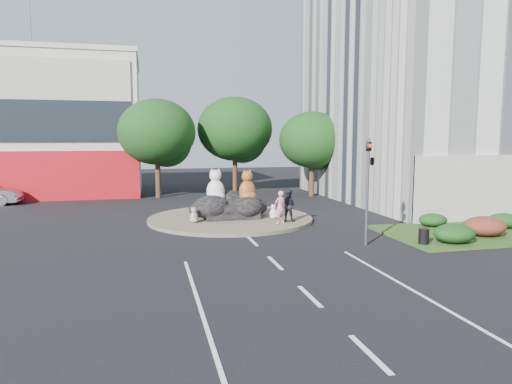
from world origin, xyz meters
TOP-DOWN VIEW (x-y plane):
  - ground at (0.00, 0.00)m, footprint 120.00×120.00m
  - roundabout_island at (0.00, 10.00)m, footprint 10.00×10.00m
  - rock_plinth at (0.00, 10.00)m, footprint 3.20×2.60m
  - grass_verge at (12.00, 3.00)m, footprint 10.00×6.00m
  - tree_left at (-3.93, 22.06)m, footprint 6.46×6.46m
  - tree_mid at (3.07, 24.06)m, footprint 6.84×6.84m
  - tree_right at (9.07, 20.06)m, footprint 5.70×5.70m
  - hedge_near_green at (9.00, 1.00)m, footprint 2.00×1.60m
  - hedge_red at (11.50, 2.00)m, footprint 2.20×1.76m
  - hedge_mid_green at (14.00, 3.50)m, footprint 1.80×1.44m
  - hedge_back_green at (10.50, 4.80)m, footprint 1.60×1.28m
  - traffic_light at (5.10, 2.00)m, footprint 0.44×1.24m
  - street_lamp at (12.82, 8.00)m, footprint 2.34×0.22m
  - cat_white at (-0.87, 10.18)m, footprint 1.48×1.35m
  - cat_tabby at (1.05, 9.93)m, footprint 1.47×1.36m
  - kitten_calico at (-2.37, 8.66)m, footprint 0.64×0.59m
  - kitten_white at (2.42, 8.88)m, footprint 0.58×0.51m
  - pedestrian_pink at (2.33, 7.15)m, footprint 0.78×0.63m
  - pedestrian_dark at (3.02, 7.85)m, footprint 1.14×1.08m
  - litter_bin at (7.50, 1.16)m, footprint 0.57×0.57m

SIDE VIEW (x-z plane):
  - ground at x=0.00m, z-range 0.00..0.00m
  - grass_verge at x=12.00m, z-range 0.00..0.12m
  - roundabout_island at x=0.00m, z-range 0.00..0.20m
  - litter_bin at x=7.50m, z-range 0.12..0.84m
  - hedge_back_green at x=10.50m, z-range 0.12..0.84m
  - hedge_mid_green at x=14.00m, z-range 0.12..0.93m
  - hedge_near_green at x=9.00m, z-range 0.12..1.02m
  - hedge_red at x=11.50m, z-range 0.12..1.11m
  - kitten_white at x=2.42m, z-range 0.20..1.08m
  - rock_plinth at x=0.00m, z-range 0.20..1.10m
  - kitten_calico at x=-2.37m, z-range 0.20..1.11m
  - pedestrian_dark at x=3.02m, z-range 0.20..2.05m
  - pedestrian_pink at x=2.33m, z-range 0.20..2.07m
  - cat_tabby at x=1.05m, z-range 1.10..3.13m
  - cat_white at x=-0.87m, z-range 1.10..3.20m
  - traffic_light at x=5.10m, z-range 1.12..6.12m
  - street_lamp at x=12.82m, z-range 0.52..8.58m
  - tree_right at x=9.07m, z-range 0.98..8.28m
  - tree_left at x=-3.93m, z-range 1.11..9.38m
  - tree_mid at x=3.07m, z-range 1.18..9.94m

